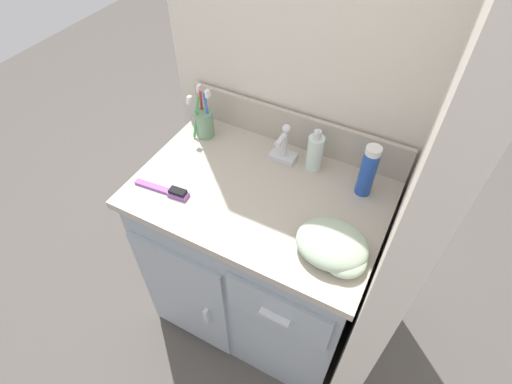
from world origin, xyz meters
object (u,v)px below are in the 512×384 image
at_px(soap_dispenser, 315,152).
at_px(hairbrush, 169,191).
at_px(toothbrush_cup, 204,122).
at_px(shaving_cream_can, 368,171).
at_px(hand_towel, 335,247).

relative_size(soap_dispenser, hairbrush, 0.83).
relative_size(toothbrush_cup, soap_dispenser, 1.24).
distance_m(shaving_cream_can, hand_towel, 0.28).
bearing_deg(shaving_cream_can, soap_dispenser, 170.05).
relative_size(soap_dispenser, shaving_cream_can, 0.86).
distance_m(toothbrush_cup, soap_dispenser, 0.42).
relative_size(toothbrush_cup, hairbrush, 1.04).
relative_size(toothbrush_cup, shaving_cream_can, 1.08).
bearing_deg(hand_towel, hairbrush, -177.42).
distance_m(soap_dispenser, shaving_cream_can, 0.19).
height_order(toothbrush_cup, hairbrush, toothbrush_cup).
height_order(soap_dispenser, hand_towel, soap_dispenser).
distance_m(toothbrush_cup, hand_towel, 0.67).
distance_m(soap_dispenser, hand_towel, 0.36).
relative_size(shaving_cream_can, hairbrush, 0.96).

